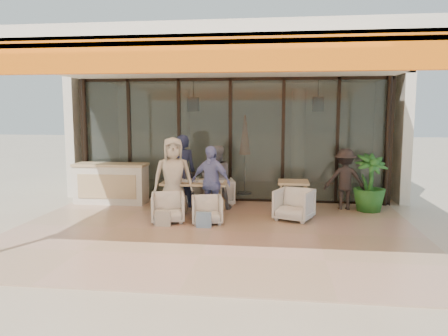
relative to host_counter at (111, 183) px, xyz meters
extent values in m
plane|color=#C6B293|center=(2.97, -2.30, -0.53)|extent=(70.00, 70.00, 0.00)
cube|color=tan|center=(2.97, -2.30, -0.53)|extent=(8.00, 6.00, 0.01)
cube|color=silver|center=(2.97, -2.30, 2.77)|extent=(8.00, 6.00, 0.20)
cube|color=orange|center=(2.97, -5.24, 2.49)|extent=(8.00, 0.12, 0.45)
cube|color=orange|center=(2.97, -4.55, 2.61)|extent=(8.00, 1.50, 0.06)
cylinder|color=black|center=(-0.91, 0.58, 1.07)|extent=(0.12, 0.12, 3.20)
cylinder|color=black|center=(6.85, 0.58, 1.07)|extent=(0.12, 0.12, 3.20)
cube|color=#9EADA3|center=(2.97, 0.70, 1.07)|extent=(8.00, 0.03, 3.20)
cube|color=black|center=(2.97, 0.70, -0.49)|extent=(8.00, 0.10, 0.08)
cube|color=black|center=(2.97, 0.70, 2.63)|extent=(8.00, 0.10, 0.08)
cube|color=black|center=(-1.03, 0.70, 1.07)|extent=(0.08, 0.10, 3.20)
cube|color=black|center=(0.27, 0.70, 1.07)|extent=(0.08, 0.10, 3.20)
cube|color=black|center=(1.62, 0.70, 1.07)|extent=(0.08, 0.10, 3.20)
cube|color=black|center=(2.97, 0.70, 1.07)|extent=(0.08, 0.10, 3.20)
cube|color=black|center=(4.32, 0.70, 1.07)|extent=(0.08, 0.10, 3.20)
cube|color=black|center=(5.67, 0.70, 1.07)|extent=(0.08, 0.10, 3.20)
cube|color=black|center=(6.97, 0.70, 1.07)|extent=(0.08, 0.10, 3.20)
cube|color=silver|center=(2.97, 4.20, 1.17)|extent=(9.00, 0.25, 3.40)
cube|color=silver|center=(-1.43, 2.45, 1.17)|extent=(0.25, 3.50, 3.40)
cube|color=silver|center=(7.37, 2.45, 1.17)|extent=(0.25, 3.50, 3.40)
cube|color=silver|center=(2.97, 2.45, 2.87)|extent=(9.00, 3.50, 0.25)
cube|color=tan|center=(2.97, 2.45, -0.52)|extent=(8.00, 3.50, 0.02)
cylinder|color=silver|center=(1.37, 2.30, 0.97)|extent=(0.40, 0.40, 3.00)
cylinder|color=silver|center=(4.77, 2.30, 0.97)|extent=(0.40, 0.40, 3.00)
cylinder|color=black|center=(1.77, 1.90, 2.47)|extent=(0.03, 0.03, 0.70)
cube|color=black|center=(1.77, 1.90, 2.02)|extent=(0.30, 0.30, 0.40)
sphere|color=#FFBF72|center=(1.77, 1.90, 2.02)|extent=(0.18, 0.18, 0.18)
cylinder|color=black|center=(5.27, 1.90, 2.47)|extent=(0.03, 0.03, 0.70)
cube|color=black|center=(5.27, 1.90, 2.02)|extent=(0.30, 0.30, 0.40)
sphere|color=#FFBF72|center=(5.27, 1.90, 2.02)|extent=(0.18, 0.18, 0.18)
cylinder|color=black|center=(3.27, 1.70, -0.48)|extent=(0.40, 0.40, 0.05)
cylinder|color=black|center=(3.27, 1.70, 0.52)|extent=(0.04, 0.04, 2.10)
cone|color=orange|center=(3.27, 1.70, 1.17)|extent=(0.32, 0.32, 1.10)
cube|color=silver|center=(0.00, 0.00, -0.03)|extent=(1.80, 0.60, 1.00)
cube|color=tan|center=(0.00, 0.00, 0.48)|extent=(1.85, 0.65, 0.06)
cube|color=tan|center=(0.00, -0.31, -0.03)|extent=(1.50, 0.02, 0.60)
cube|color=tan|center=(2.33, -0.73, 0.19)|extent=(1.50, 0.90, 0.05)
cube|color=white|center=(2.33, -0.73, 0.21)|extent=(1.30, 0.35, 0.01)
cylinder|color=tan|center=(1.71, -1.05, -0.18)|extent=(0.06, 0.06, 0.70)
cylinder|color=tan|center=(2.95, -1.05, -0.18)|extent=(0.06, 0.06, 0.70)
cylinder|color=tan|center=(1.71, -0.41, -0.18)|extent=(0.06, 0.06, 0.70)
cylinder|color=tan|center=(2.95, -0.41, -0.18)|extent=(0.06, 0.06, 0.70)
cylinder|color=white|center=(1.88, -0.88, 0.27)|extent=(0.06, 0.06, 0.11)
cylinder|color=white|center=(2.08, -0.53, 0.27)|extent=(0.06, 0.06, 0.11)
cylinder|color=white|center=(2.38, -0.83, 0.27)|extent=(0.06, 0.06, 0.11)
cylinder|color=white|center=(2.63, -0.55, 0.27)|extent=(0.06, 0.06, 0.11)
cylinder|color=#964E15|center=(1.78, -0.58, 0.30)|extent=(0.07, 0.07, 0.16)
cylinder|color=black|center=(2.23, -0.45, 0.30)|extent=(0.09, 0.09, 0.17)
cylinder|color=black|center=(2.23, -0.45, 0.39)|extent=(0.10, 0.10, 0.01)
cylinder|color=white|center=(1.88, -1.03, 0.22)|extent=(0.22, 0.22, 0.01)
cylinder|color=white|center=(2.78, -1.03, 0.22)|extent=(0.22, 0.22, 0.01)
cylinder|color=white|center=(1.88, -0.41, 0.22)|extent=(0.22, 0.22, 0.01)
cylinder|color=white|center=(2.78, -0.41, 0.22)|extent=(0.22, 0.22, 0.01)
imported|color=white|center=(1.91, 0.22, -0.16)|extent=(0.87, 0.84, 0.74)
imported|color=white|center=(2.75, 0.22, -0.16)|extent=(0.86, 0.82, 0.73)
imported|color=white|center=(1.91, -1.68, -0.18)|extent=(0.82, 0.79, 0.70)
imported|color=white|center=(2.75, -1.68, -0.21)|extent=(0.74, 0.71, 0.65)
imported|color=#1B223B|center=(1.91, -0.28, 0.37)|extent=(0.76, 0.63, 1.80)
imported|color=slate|center=(2.75, -0.28, 0.24)|extent=(0.84, 0.71, 1.54)
imported|color=beige|center=(1.91, -1.18, 0.36)|extent=(1.00, 0.80, 1.79)
imported|color=#7782C7|center=(2.75, -1.18, 0.27)|extent=(1.02, 0.69, 1.61)
cube|color=silver|center=(1.91, -2.08, -0.36)|extent=(0.30, 0.10, 0.34)
cube|color=#99BFD8|center=(2.75, -2.08, -0.36)|extent=(0.30, 0.10, 0.34)
cube|color=tan|center=(4.56, -0.42, 0.19)|extent=(0.70, 0.70, 0.05)
cylinder|color=tan|center=(4.28, -0.70, -0.18)|extent=(0.05, 0.05, 0.70)
cylinder|color=tan|center=(4.84, -0.70, -0.18)|extent=(0.05, 0.05, 0.70)
cylinder|color=tan|center=(4.28, -0.14, -0.18)|extent=(0.05, 0.05, 0.70)
cylinder|color=tan|center=(4.84, -0.14, -0.18)|extent=(0.05, 0.05, 0.70)
imported|color=white|center=(4.56, -1.17, -0.15)|extent=(0.94, 0.91, 0.76)
imported|color=black|center=(5.79, 0.02, 0.21)|extent=(0.96, 0.56, 1.48)
imported|color=#1E5919|center=(6.34, -0.11, 0.15)|extent=(0.94, 0.94, 1.37)
camera|label=1|loc=(4.22, -10.50, 1.79)|focal=35.00mm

